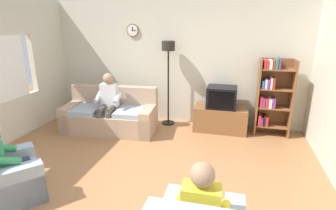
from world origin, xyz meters
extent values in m
plane|color=#9E6B42|center=(0.00, 0.00, 0.00)|extent=(12.00, 12.00, 0.00)
cube|color=beige|center=(0.00, 2.66, 1.35)|extent=(6.20, 0.12, 2.70)
cylinder|color=brown|center=(-0.96, 2.58, 2.05)|extent=(0.28, 0.03, 0.28)
cylinder|color=white|center=(-0.96, 2.56, 2.05)|extent=(0.24, 0.01, 0.24)
cube|color=black|center=(-0.96, 2.56, 2.08)|extent=(0.02, 0.01, 0.09)
cube|color=black|center=(-0.92, 2.56, 2.05)|extent=(0.11, 0.01, 0.01)
cube|color=beige|center=(-2.86, 2.10, 1.40)|extent=(0.12, 1.10, 1.20)
cube|color=tan|center=(-1.18, 1.62, 0.21)|extent=(1.97, 1.02, 0.42)
cube|color=tan|center=(-1.21, 1.98, 0.66)|extent=(1.91, 0.38, 0.48)
cube|color=tan|center=(-0.34, 1.70, 0.28)|extent=(0.30, 0.86, 0.56)
cube|color=tan|center=(-2.01, 1.54, 0.28)|extent=(0.30, 0.86, 0.56)
cube|color=#9EADBC|center=(-0.68, 1.62, 0.47)|extent=(0.66, 0.73, 0.10)
cube|color=#9EADBC|center=(-1.67, 1.53, 0.47)|extent=(0.66, 0.73, 0.10)
cube|color=brown|center=(1.09, 2.25, 0.26)|extent=(1.10, 0.56, 0.52)
cube|color=black|center=(1.09, 2.51, 0.29)|extent=(1.10, 0.04, 0.03)
cube|color=black|center=(1.09, 2.23, 0.74)|extent=(0.60, 0.48, 0.44)
cube|color=black|center=(1.09, 1.98, 0.74)|extent=(0.50, 0.01, 0.36)
cube|color=brown|center=(1.79, 2.30, 0.78)|extent=(0.04, 0.36, 1.55)
cube|color=brown|center=(2.43, 2.30, 0.78)|extent=(0.04, 0.36, 1.55)
cube|color=brown|center=(2.11, 2.47, 0.78)|extent=(0.64, 0.02, 1.55)
cube|color=brown|center=(2.11, 2.30, 0.19)|extent=(0.60, 0.34, 0.02)
cube|color=red|center=(1.87, 2.28, 0.31)|extent=(0.05, 0.28, 0.22)
cube|color=#72338C|center=(1.92, 2.28, 0.29)|extent=(0.04, 0.28, 0.17)
cube|color=black|center=(1.97, 2.28, 0.31)|extent=(0.03, 0.28, 0.20)
cube|color=red|center=(2.02, 2.28, 0.30)|extent=(0.05, 0.28, 0.18)
cube|color=brown|center=(2.11, 2.30, 0.58)|extent=(0.60, 0.34, 0.02)
cube|color=red|center=(1.87, 2.28, 0.70)|extent=(0.05, 0.28, 0.22)
cube|color=#72338C|center=(1.92, 2.28, 0.69)|extent=(0.04, 0.28, 0.19)
cube|color=red|center=(1.98, 2.28, 0.69)|extent=(0.06, 0.28, 0.18)
cube|color=silver|center=(2.04, 2.28, 0.68)|extent=(0.06, 0.28, 0.18)
cube|color=#72338C|center=(2.11, 2.28, 0.69)|extent=(0.06, 0.28, 0.20)
cube|color=brown|center=(2.11, 2.30, 0.97)|extent=(0.60, 0.34, 0.02)
cube|color=#2D59A5|center=(1.87, 2.28, 1.06)|extent=(0.05, 0.28, 0.16)
cube|color=silver|center=(1.92, 2.28, 1.07)|extent=(0.04, 0.28, 0.18)
cube|color=#72338C|center=(1.97, 2.28, 1.07)|extent=(0.05, 0.28, 0.18)
cube|color=silver|center=(2.02, 2.28, 1.09)|extent=(0.04, 0.28, 0.21)
cube|color=red|center=(2.07, 2.28, 1.09)|extent=(0.03, 0.28, 0.21)
cube|color=brown|center=(2.11, 2.30, 1.36)|extent=(0.60, 0.34, 0.02)
cube|color=red|center=(1.87, 2.28, 1.45)|extent=(0.04, 0.28, 0.17)
cube|color=red|center=(1.91, 2.28, 1.45)|extent=(0.04, 0.28, 0.16)
cube|color=silver|center=(1.97, 2.28, 1.45)|extent=(0.06, 0.28, 0.16)
cube|color=red|center=(2.03, 2.28, 1.45)|extent=(0.03, 0.28, 0.17)
cube|color=#267F4C|center=(2.07, 2.28, 1.47)|extent=(0.05, 0.28, 0.20)
cube|color=#72338C|center=(2.12, 2.28, 1.47)|extent=(0.03, 0.28, 0.21)
cylinder|color=black|center=(-0.09, 2.35, 0.01)|extent=(0.28, 0.28, 0.03)
cylinder|color=black|center=(-0.09, 2.35, 0.85)|extent=(0.04, 0.04, 1.70)
cylinder|color=black|center=(-0.09, 2.35, 1.75)|extent=(0.28, 0.28, 0.20)
cube|color=#9EADBC|center=(-1.46, -0.82, 0.20)|extent=(1.15, 1.16, 0.40)
cube|color=#9EADBC|center=(-1.68, -0.61, 0.28)|extent=(0.67, 0.74, 0.56)
cube|color=#9EADBC|center=(-1.22, -0.99, 0.28)|extent=(0.67, 0.74, 0.56)
cube|color=silver|center=(-1.17, 1.67, 0.78)|extent=(0.36, 0.23, 0.48)
sphere|color=#A37A5B|center=(-1.17, 1.66, 1.13)|extent=(0.22, 0.22, 0.22)
cylinder|color=#4C4742|center=(-1.07, 1.49, 0.54)|extent=(0.17, 0.39, 0.13)
cylinder|color=#4C4742|center=(-1.24, 1.48, 0.54)|extent=(0.17, 0.39, 0.13)
cylinder|color=#4C4742|center=(-1.05, 1.30, 0.26)|extent=(0.12, 0.12, 0.52)
cylinder|color=#4C4742|center=(-1.23, 1.29, 0.26)|extent=(0.12, 0.12, 0.52)
cylinder|color=silver|center=(-0.95, 1.59, 0.76)|extent=(0.12, 0.34, 0.20)
cylinder|color=silver|center=(-1.37, 1.55, 0.76)|extent=(0.12, 0.34, 0.20)
cylinder|color=#2D334C|center=(-1.44, -0.65, 0.42)|extent=(0.34, 0.38, 0.13)
cylinder|color=#2D334C|center=(-1.30, -0.77, 0.42)|extent=(0.34, 0.38, 0.13)
cylinder|color=#2D334C|center=(-1.32, -0.50, 0.20)|extent=(0.15, 0.15, 0.40)
cylinder|color=#2D334C|center=(-1.18, -0.62, 0.20)|extent=(0.15, 0.15, 0.40)
cylinder|color=#338C59|center=(-1.59, -0.64, 0.64)|extent=(0.28, 0.31, 0.20)
cylinder|color=#338C59|center=(-1.27, -0.91, 0.64)|extent=(0.28, 0.31, 0.20)
cube|color=yellow|center=(1.13, -1.23, 0.66)|extent=(0.34, 0.20, 0.48)
sphere|color=#A37A5B|center=(1.13, -1.22, 1.01)|extent=(0.22, 0.22, 0.22)
cylinder|color=yellow|center=(0.92, -1.13, 0.64)|extent=(0.09, 0.33, 0.20)
cylinder|color=yellow|center=(1.34, -1.13, 0.64)|extent=(0.09, 0.33, 0.20)
camera|label=1|loc=(1.34, -3.20, 2.24)|focal=28.53mm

